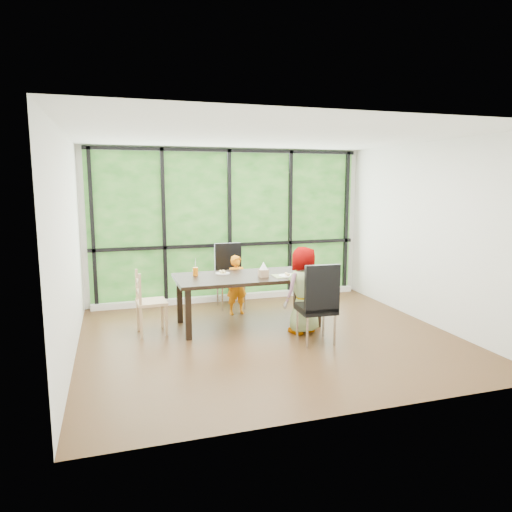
{
  "coord_description": "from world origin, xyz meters",
  "views": [
    {
      "loc": [
        -1.99,
        -5.81,
        2.11
      ],
      "look_at": [
        -0.02,
        0.55,
        1.05
      ],
      "focal_mm": 32.66,
      "sensor_mm": 36.0,
      "label": 1
    }
  ],
  "objects_px": {
    "chair_interior_leather": "(316,303)",
    "chair_end_beech": "(151,302)",
    "plate_near": "(287,276)",
    "tissue_box": "(263,273)",
    "white_mug": "(306,268)",
    "chair_window_leather": "(231,276)",
    "green_cup": "(309,272)",
    "child_older": "(302,290)",
    "orange_cup": "(195,272)",
    "dining_table": "(248,300)",
    "child_toddler": "(237,285)",
    "plate_far": "(223,273)"
  },
  "relations": [
    {
      "from": "chair_interior_leather",
      "to": "chair_end_beech",
      "type": "bearing_deg",
      "value": -23.61
    },
    {
      "from": "plate_near",
      "to": "tissue_box",
      "type": "relative_size",
      "value": 2.0
    },
    {
      "from": "chair_end_beech",
      "to": "white_mug",
      "type": "relative_size",
      "value": 11.27
    },
    {
      "from": "chair_window_leather",
      "to": "plate_near",
      "type": "height_order",
      "value": "chair_window_leather"
    },
    {
      "from": "plate_near",
      "to": "green_cup",
      "type": "bearing_deg",
      "value": -3.35
    },
    {
      "from": "child_older",
      "to": "plate_near",
      "type": "xyz_separation_m",
      "value": [
        -0.09,
        0.33,
        0.14
      ]
    },
    {
      "from": "chair_window_leather",
      "to": "white_mug",
      "type": "height_order",
      "value": "chair_window_leather"
    },
    {
      "from": "white_mug",
      "to": "chair_window_leather",
      "type": "bearing_deg",
      "value": 135.91
    },
    {
      "from": "plate_near",
      "to": "green_cup",
      "type": "distance_m",
      "value": 0.33
    },
    {
      "from": "orange_cup",
      "to": "dining_table",
      "type": "bearing_deg",
      "value": -15.64
    },
    {
      "from": "chair_window_leather",
      "to": "chair_end_beech",
      "type": "distance_m",
      "value": 1.72
    },
    {
      "from": "child_older",
      "to": "white_mug",
      "type": "relative_size",
      "value": 15.35
    },
    {
      "from": "child_toddler",
      "to": "child_older",
      "type": "distance_m",
      "value": 1.35
    },
    {
      "from": "child_toddler",
      "to": "plate_far",
      "type": "distance_m",
      "value": 0.57
    },
    {
      "from": "plate_far",
      "to": "green_cup",
      "type": "xyz_separation_m",
      "value": [
        1.19,
        -0.49,
        0.05
      ]
    },
    {
      "from": "child_older",
      "to": "tissue_box",
      "type": "xyz_separation_m",
      "value": [
        -0.43,
        0.41,
        0.19
      ]
    },
    {
      "from": "dining_table",
      "to": "green_cup",
      "type": "xyz_separation_m",
      "value": [
        0.86,
        -0.26,
        0.43
      ]
    },
    {
      "from": "child_toddler",
      "to": "white_mug",
      "type": "height_order",
      "value": "child_toddler"
    },
    {
      "from": "chair_interior_leather",
      "to": "chair_end_beech",
      "type": "relative_size",
      "value": 1.2
    },
    {
      "from": "chair_window_leather",
      "to": "white_mug",
      "type": "relative_size",
      "value": 13.52
    },
    {
      "from": "chair_window_leather",
      "to": "tissue_box",
      "type": "relative_size",
      "value": 8.46
    },
    {
      "from": "plate_far",
      "to": "plate_near",
      "type": "distance_m",
      "value": 0.98
    },
    {
      "from": "child_toddler",
      "to": "child_older",
      "type": "bearing_deg",
      "value": -67.44
    },
    {
      "from": "green_cup",
      "to": "dining_table",
      "type": "bearing_deg",
      "value": 163.33
    },
    {
      "from": "dining_table",
      "to": "child_toddler",
      "type": "bearing_deg",
      "value": 90.0
    },
    {
      "from": "dining_table",
      "to": "orange_cup",
      "type": "bearing_deg",
      "value": 164.36
    },
    {
      "from": "child_toddler",
      "to": "green_cup",
      "type": "height_order",
      "value": "child_toddler"
    },
    {
      "from": "plate_far",
      "to": "white_mug",
      "type": "height_order",
      "value": "white_mug"
    },
    {
      "from": "dining_table",
      "to": "plate_far",
      "type": "bearing_deg",
      "value": 144.57
    },
    {
      "from": "plate_far",
      "to": "orange_cup",
      "type": "xyz_separation_m",
      "value": [
        -0.41,
        -0.02,
        0.05
      ]
    },
    {
      "from": "chair_end_beech",
      "to": "child_older",
      "type": "bearing_deg",
      "value": -109.66
    },
    {
      "from": "dining_table",
      "to": "plate_near",
      "type": "relative_size",
      "value": 8.22
    },
    {
      "from": "plate_far",
      "to": "green_cup",
      "type": "bearing_deg",
      "value": -22.37
    },
    {
      "from": "child_toddler",
      "to": "plate_far",
      "type": "relative_size",
      "value": 4.43
    },
    {
      "from": "dining_table",
      "to": "plate_near",
      "type": "height_order",
      "value": "plate_near"
    },
    {
      "from": "green_cup",
      "to": "plate_far",
      "type": "bearing_deg",
      "value": 157.63
    },
    {
      "from": "dining_table",
      "to": "child_older",
      "type": "height_order",
      "value": "child_older"
    },
    {
      "from": "white_mug",
      "to": "tissue_box",
      "type": "height_order",
      "value": "tissue_box"
    },
    {
      "from": "dining_table",
      "to": "plate_near",
      "type": "distance_m",
      "value": 0.7
    },
    {
      "from": "dining_table",
      "to": "plate_far",
      "type": "relative_size",
      "value": 9.77
    },
    {
      "from": "chair_end_beech",
      "to": "green_cup",
      "type": "height_order",
      "value": "chair_end_beech"
    },
    {
      "from": "tissue_box",
      "to": "child_toddler",
      "type": "bearing_deg",
      "value": 103.96
    },
    {
      "from": "orange_cup",
      "to": "white_mug",
      "type": "xyz_separation_m",
      "value": [
        1.7,
        -0.13,
        -0.02
      ]
    },
    {
      "from": "white_mug",
      "to": "chair_end_beech",
      "type": "bearing_deg",
      "value": -178.43
    },
    {
      "from": "chair_interior_leather",
      "to": "plate_near",
      "type": "xyz_separation_m",
      "value": [
        -0.11,
        0.77,
        0.22
      ]
    },
    {
      "from": "dining_table",
      "to": "plate_far",
      "type": "height_order",
      "value": "plate_far"
    },
    {
      "from": "chair_window_leather",
      "to": "orange_cup",
      "type": "height_order",
      "value": "chair_window_leather"
    },
    {
      "from": "white_mug",
      "to": "child_older",
      "type": "bearing_deg",
      "value": -117.76
    },
    {
      "from": "chair_interior_leather",
      "to": "tissue_box",
      "type": "height_order",
      "value": "chair_interior_leather"
    },
    {
      "from": "plate_near",
      "to": "orange_cup",
      "type": "height_order",
      "value": "orange_cup"
    }
  ]
}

